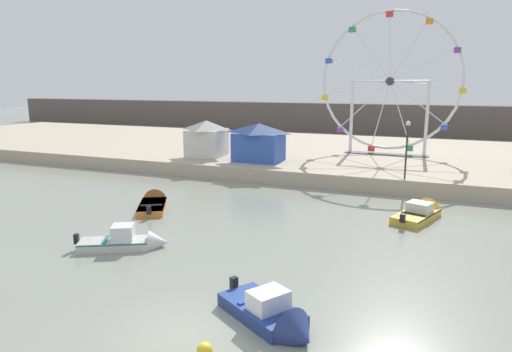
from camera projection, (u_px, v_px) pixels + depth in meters
name	position (u px, v px, depth m)	size (l,w,h in m)	color
ground_plane	(184.00, 331.00, 13.56)	(240.00, 240.00, 0.00)	gray
quay_promenade	(363.00, 156.00, 43.02)	(110.00, 25.38, 1.05)	#B7A88E
distant_town_skyline	(392.00, 120.00, 65.30)	(140.00, 3.00, 4.40)	#564C47
motorboat_navy_blue	(275.00, 317.00, 13.79)	(3.93, 3.18, 1.50)	navy
motorboat_mustard_yellow	(422.00, 212.00, 25.22)	(2.80, 4.63, 1.44)	gold
motorboat_pale_grey	(130.00, 241.00, 20.39)	(4.00, 2.89, 1.44)	silver
motorboat_orange_hull	(154.00, 203.00, 27.44)	(3.31, 4.36, 1.39)	orange
ferris_wheel_white_frame	(390.00, 84.00, 39.29)	(12.15, 1.20, 12.45)	silver
carnival_booth_white_ticket	(207.00, 137.00, 39.55)	(3.61, 3.82, 3.12)	silver
carnival_booth_blue_tent	(259.00, 142.00, 36.85)	(4.18, 3.02, 3.11)	#3356B7
promenade_lamp_near	(407.00, 141.00, 29.85)	(0.32, 0.32, 3.86)	#2D2D33
mooring_buoy_orange	(205.00, 350.00, 12.22)	(0.44, 0.44, 0.44)	yellow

